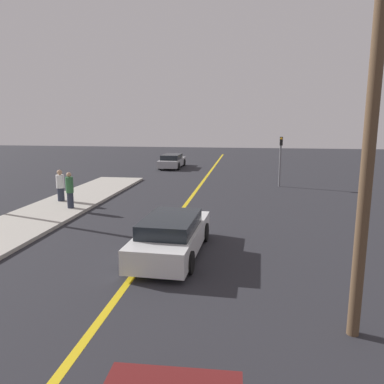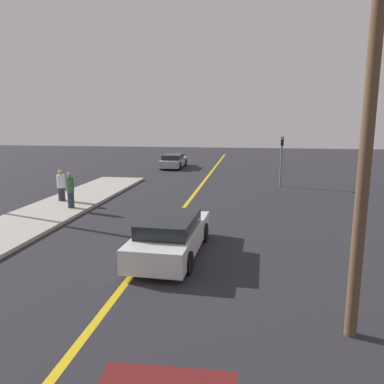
# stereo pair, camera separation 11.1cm
# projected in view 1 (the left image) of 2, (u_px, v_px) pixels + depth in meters

# --- Properties ---
(road_center_line) EXTENTS (0.20, 60.00, 0.01)m
(road_center_line) POSITION_uv_depth(u_px,v_px,m) (183.00, 208.00, 18.48)
(road_center_line) COLOR gold
(road_center_line) RESTS_ON ground_plane
(sidewalk_left) EXTENTS (3.18, 26.37, 0.14)m
(sidewalk_left) POSITION_uv_depth(u_px,v_px,m) (12.00, 229.00, 14.66)
(sidewalk_left) COLOR #ADA89E
(sidewalk_left) RESTS_ON ground_plane
(car_ahead_center) EXTENTS (2.03, 4.82, 1.30)m
(car_ahead_center) POSITION_uv_depth(u_px,v_px,m) (172.00, 235.00, 12.00)
(car_ahead_center) COLOR silver
(car_ahead_center) RESTS_ON ground_plane
(car_far_distant) EXTENTS (1.90, 4.77, 1.23)m
(car_far_distant) POSITION_uv_depth(u_px,v_px,m) (172.00, 161.00, 34.15)
(car_far_distant) COLOR #9E9EA3
(car_far_distant) RESTS_ON ground_plane
(pedestrian_mid_group) EXTENTS (0.35, 0.35, 1.72)m
(pedestrian_mid_group) POSITION_uv_depth(u_px,v_px,m) (70.00, 190.00, 17.76)
(pedestrian_mid_group) COLOR #282D3D
(pedestrian_mid_group) RESTS_ON sidewalk_left
(pedestrian_far_standing) EXTENTS (0.40, 0.40, 1.63)m
(pedestrian_far_standing) POSITION_uv_depth(u_px,v_px,m) (60.00, 186.00, 19.34)
(pedestrian_far_standing) COLOR #282D3D
(pedestrian_far_standing) RESTS_ON sidewalk_left
(traffic_light) EXTENTS (0.18, 0.40, 3.23)m
(traffic_light) POSITION_uv_depth(u_px,v_px,m) (280.00, 156.00, 24.08)
(traffic_light) COLOR slate
(traffic_light) RESTS_ON ground_plane
(utility_pole) EXTENTS (0.24, 0.24, 7.98)m
(utility_pole) POSITION_uv_depth(u_px,v_px,m) (370.00, 136.00, 6.84)
(utility_pole) COLOR brown
(utility_pole) RESTS_ON ground_plane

